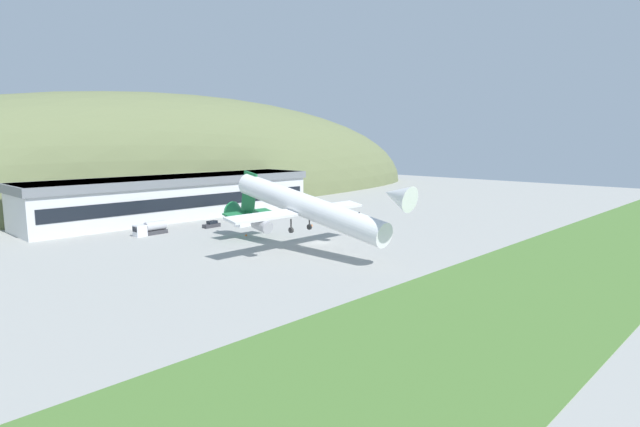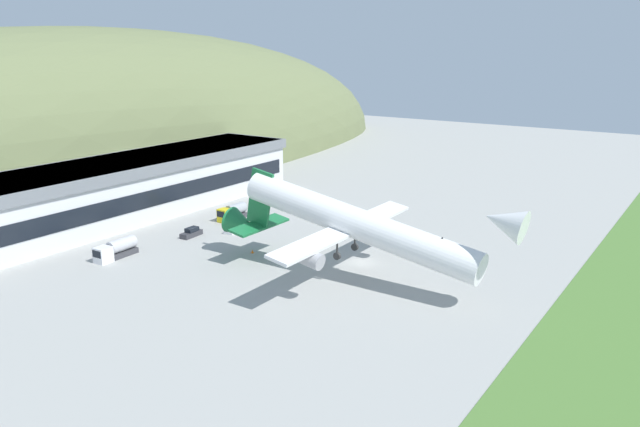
# 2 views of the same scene
# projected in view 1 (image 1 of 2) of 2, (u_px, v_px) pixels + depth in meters

# --- Properties ---
(ground_plane) EXTENTS (370.39, 370.39, 0.00)m
(ground_plane) POSITION_uv_depth(u_px,v_px,m) (321.00, 243.00, 105.05)
(ground_plane) COLOR #9E9E99
(grass_strip_foreground) EXTENTS (333.35, 29.85, 0.08)m
(grass_strip_foreground) POSITION_uv_depth(u_px,v_px,m) (536.00, 285.00, 74.23)
(grass_strip_foreground) COLOR #4C7533
(grass_strip_foreground) RESTS_ON ground_plane
(hill_backdrop) EXTENTS (263.32, 71.84, 76.56)m
(hill_backdrop) POSITION_uv_depth(u_px,v_px,m) (180.00, 198.00, 188.37)
(hill_backdrop) COLOR #667047
(hill_backdrop) RESTS_ON ground_plane
(terminal_building) EXTENTS (82.04, 18.83, 11.54)m
(terminal_building) POSITION_uv_depth(u_px,v_px,m) (177.00, 194.00, 139.23)
(terminal_building) COLOR silver
(terminal_building) RESTS_ON ground_plane
(cargo_airplane) EXTENTS (33.81, 48.89, 12.73)m
(cargo_airplane) POSITION_uv_depth(u_px,v_px,m) (303.00, 207.00, 97.00)
(cargo_airplane) COLOR white
(service_car_0) EXTENTS (4.54, 1.98, 1.64)m
(service_car_0) POSITION_uv_depth(u_px,v_px,m) (212.00, 225.00, 123.91)
(service_car_0) COLOR #333338
(service_car_0) RESTS_ON ground_plane
(service_car_1) EXTENTS (4.07, 2.24, 1.51)m
(service_car_1) POSITION_uv_depth(u_px,v_px,m) (244.00, 224.00, 125.33)
(service_car_1) COLOR silver
(service_car_1) RESTS_ON ground_plane
(fuel_truck) EXTENTS (7.83, 2.50, 3.01)m
(fuel_truck) POSITION_uv_depth(u_px,v_px,m) (151.00, 229.00, 114.08)
(fuel_truck) COLOR silver
(fuel_truck) RESTS_ON ground_plane
(box_truck) EXTENTS (6.79, 2.28, 3.03)m
(box_truck) POSITION_uv_depth(u_px,v_px,m) (249.00, 215.00, 133.81)
(box_truck) COLOR gold
(box_truck) RESTS_ON ground_plane
(traffic_cone_0) EXTENTS (0.52, 0.52, 0.58)m
(traffic_cone_0) POSITION_uv_depth(u_px,v_px,m) (246.00, 235.00, 112.83)
(traffic_cone_0) COLOR orange
(traffic_cone_0) RESTS_ON ground_plane
(traffic_cone_1) EXTENTS (0.52, 0.52, 0.58)m
(traffic_cone_1) POSITION_uv_depth(u_px,v_px,m) (312.00, 225.00, 125.77)
(traffic_cone_1) COLOR orange
(traffic_cone_1) RESTS_ON ground_plane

